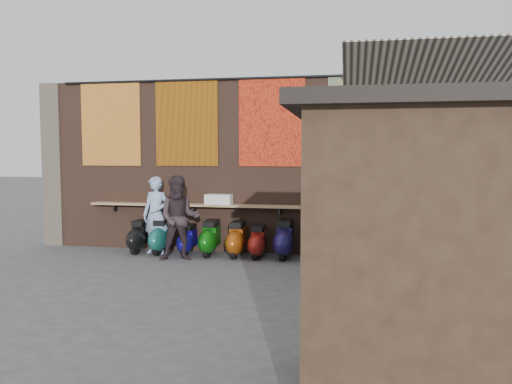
% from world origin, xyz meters
% --- Properties ---
extents(ground, '(70.00, 70.00, 0.00)m').
position_xyz_m(ground, '(0.00, 0.00, 0.00)').
color(ground, '#474749').
rests_on(ground, ground).
extents(brick_wall, '(10.00, 0.40, 4.00)m').
position_xyz_m(brick_wall, '(0.00, 2.70, 2.00)').
color(brick_wall, brown).
rests_on(brick_wall, ground).
extents(pier_left, '(0.50, 0.50, 4.00)m').
position_xyz_m(pier_left, '(-5.20, 2.70, 2.00)').
color(pier_left, '#4C4238').
rests_on(pier_left, ground).
extents(pier_right, '(0.50, 0.50, 4.00)m').
position_xyz_m(pier_right, '(5.20, 2.70, 2.00)').
color(pier_right, '#4C4238').
rests_on(pier_right, ground).
extents(eating_counter, '(8.00, 0.32, 0.05)m').
position_xyz_m(eating_counter, '(0.00, 2.33, 1.10)').
color(eating_counter, '#9E7A51').
rests_on(eating_counter, brick_wall).
extents(shelf_box, '(0.60, 0.31, 0.23)m').
position_xyz_m(shelf_box, '(-0.89, 2.30, 1.24)').
color(shelf_box, white).
rests_on(shelf_box, eating_counter).
extents(tapestry_redgold, '(1.50, 0.02, 2.00)m').
position_xyz_m(tapestry_redgold, '(-3.60, 2.48, 3.00)').
color(tapestry_redgold, maroon).
rests_on(tapestry_redgold, brick_wall).
extents(tapestry_sun, '(1.50, 0.02, 2.00)m').
position_xyz_m(tapestry_sun, '(-1.70, 2.48, 3.00)').
color(tapestry_sun, orange).
rests_on(tapestry_sun, brick_wall).
extents(tapestry_orange, '(1.50, 0.02, 2.00)m').
position_xyz_m(tapestry_orange, '(0.30, 2.48, 3.00)').
color(tapestry_orange, red).
rests_on(tapestry_orange, brick_wall).
extents(tapestry_multi, '(1.50, 0.02, 2.00)m').
position_xyz_m(tapestry_multi, '(2.30, 2.48, 3.00)').
color(tapestry_multi, navy).
rests_on(tapestry_multi, brick_wall).
extents(hang_rail, '(9.50, 0.06, 0.06)m').
position_xyz_m(hang_rail, '(0.00, 2.47, 3.98)').
color(hang_rail, black).
rests_on(hang_rail, brick_wall).
extents(scooter_stool_0, '(0.35, 0.78, 0.74)m').
position_xyz_m(scooter_stool_0, '(-2.72, 2.04, 0.37)').
color(scooter_stool_0, black).
rests_on(scooter_stool_0, ground).
extents(scooter_stool_1, '(0.37, 0.82, 0.78)m').
position_xyz_m(scooter_stool_1, '(-2.18, 2.04, 0.39)').
color(scooter_stool_1, '#186056').
rests_on(scooter_stool_1, ground).
extents(scooter_stool_2, '(0.32, 0.71, 0.68)m').
position_xyz_m(scooter_stool_2, '(-1.55, 2.02, 0.34)').
color(scooter_stool_2, '#120B7E').
rests_on(scooter_stool_2, ground).
extents(scooter_stool_3, '(0.37, 0.83, 0.79)m').
position_xyz_m(scooter_stool_3, '(-1.01, 2.01, 0.39)').
color(scooter_stool_3, '#0C590C').
rests_on(scooter_stool_3, ground).
extents(scooter_stool_4, '(0.37, 0.82, 0.78)m').
position_xyz_m(scooter_stool_4, '(-0.40, 1.98, 0.39)').
color(scooter_stool_4, '#8E3D0C').
rests_on(scooter_stool_4, ground).
extents(scooter_stool_5, '(0.34, 0.75, 0.71)m').
position_xyz_m(scooter_stool_5, '(0.09, 1.96, 0.36)').
color(scooter_stool_5, maroon).
rests_on(scooter_stool_5, ground).
extents(scooter_stool_6, '(0.40, 0.88, 0.83)m').
position_xyz_m(scooter_stool_6, '(0.66, 2.03, 0.42)').
color(scooter_stool_6, '#1B134A').
rests_on(scooter_stool_6, ground).
extents(scooter_stool_7, '(0.36, 0.80, 0.76)m').
position_xyz_m(scooter_stool_7, '(1.30, 1.99, 0.38)').
color(scooter_stool_7, '#0E4A2A').
rests_on(scooter_stool_7, ground).
extents(scooter_stool_8, '(0.36, 0.79, 0.75)m').
position_xyz_m(scooter_stool_8, '(1.87, 2.01, 0.38)').
color(scooter_stool_8, '#1B1752').
rests_on(scooter_stool_8, ground).
extents(scooter_stool_9, '(0.37, 0.83, 0.79)m').
position_xyz_m(scooter_stool_9, '(2.35, 2.04, 0.39)').
color(scooter_stool_9, navy).
rests_on(scooter_stool_9, ground).
extents(diner_left, '(0.71, 0.53, 1.77)m').
position_xyz_m(diner_left, '(-2.29, 2.00, 0.89)').
color(diner_left, '#94AFD7').
rests_on(diner_left, ground).
extents(diner_right, '(1.03, 0.89, 1.82)m').
position_xyz_m(diner_right, '(-1.52, 1.40, 0.91)').
color(diner_right, '#31262B').
rests_on(diner_right, ground).
extents(shopper_navy, '(1.12, 0.53, 1.86)m').
position_xyz_m(shopper_navy, '(3.85, 0.78, 0.93)').
color(shopper_navy, black).
rests_on(shopper_navy, ground).
extents(shopper_grey, '(1.21, 1.16, 1.66)m').
position_xyz_m(shopper_grey, '(3.50, -0.46, 0.83)').
color(shopper_grey, '#5A5C60').
rests_on(shopper_grey, ground).
extents(shopper_tan, '(1.01, 0.85, 1.77)m').
position_xyz_m(shopper_tan, '(3.02, 0.56, 0.88)').
color(shopper_tan, '#917F5C').
rests_on(shopper_tan, ground).
extents(market_stall, '(2.44, 1.84, 2.64)m').
position_xyz_m(market_stall, '(2.91, -4.10, 1.32)').
color(market_stall, black).
rests_on(market_stall, ground).
extents(stall_roof, '(2.74, 2.11, 0.12)m').
position_xyz_m(stall_roof, '(2.91, -4.10, 2.70)').
color(stall_roof, black).
rests_on(stall_roof, market_stall).
extents(stall_sign, '(1.20, 0.04, 0.50)m').
position_xyz_m(stall_sign, '(2.91, -3.15, 1.92)').
color(stall_sign, gold).
rests_on(stall_sign, market_stall).
extents(stall_shelf, '(2.03, 0.11, 0.06)m').
position_xyz_m(stall_shelf, '(2.91, -3.15, 0.96)').
color(stall_shelf, '#473321').
rests_on(stall_shelf, market_stall).
extents(awning_canvas, '(3.20, 3.28, 0.97)m').
position_xyz_m(awning_canvas, '(3.50, 0.90, 3.55)').
color(awning_canvas, beige).
rests_on(awning_canvas, brick_wall).
extents(awning_ledger, '(3.30, 0.08, 0.12)m').
position_xyz_m(awning_ledger, '(3.50, 2.49, 3.95)').
color(awning_ledger, '#33261C').
rests_on(awning_ledger, brick_wall).
extents(awning_header, '(3.00, 0.08, 0.08)m').
position_xyz_m(awning_header, '(3.50, -0.60, 3.08)').
color(awning_header, black).
rests_on(awning_header, awning_post_left).
extents(awning_post_left, '(0.09, 0.09, 3.10)m').
position_xyz_m(awning_post_left, '(2.10, -0.60, 1.55)').
color(awning_post_left, black).
rests_on(awning_post_left, ground).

